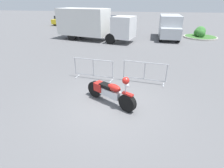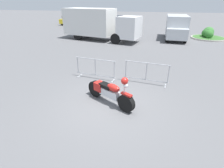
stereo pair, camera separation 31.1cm
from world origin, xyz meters
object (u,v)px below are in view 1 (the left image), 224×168
(parked_car_red, at_px, (92,21))
(pedestrian, at_px, (129,24))
(parked_car_blue, at_px, (76,20))
(crowd_barrier_far, at_px, (144,72))
(crowd_barrier_near, at_px, (93,69))
(delivery_van, at_px, (170,26))
(parked_car_white, at_px, (126,21))
(parked_car_black, at_px, (109,21))
(box_truck, at_px, (91,23))
(parked_car_yellow, at_px, (62,20))
(motorcycle, at_px, (110,92))

(parked_car_red, bearing_deg, pedestrian, -124.83)
(parked_car_blue, xyz_separation_m, parked_car_red, (2.66, 0.05, 0.01))
(crowd_barrier_far, relative_size, parked_car_blue, 0.47)
(crowd_barrier_far, bearing_deg, crowd_barrier_near, 180.00)
(delivery_van, xyz_separation_m, parked_car_white, (-5.43, 8.71, -0.50))
(parked_car_black, bearing_deg, crowd_barrier_far, -161.76)
(parked_car_black, height_order, parked_car_white, parked_car_black)
(box_truck, xyz_separation_m, parked_car_blue, (-5.67, 10.52, -0.87))
(parked_car_red, xyz_separation_m, parked_car_black, (2.66, 0.52, -0.02))
(parked_car_yellow, distance_m, parked_car_red, 5.37)
(parked_car_blue, bearing_deg, box_truck, -149.00)
(crowd_barrier_far, xyz_separation_m, pedestrian, (-2.13, 15.24, 0.37))
(crowd_barrier_far, height_order, parked_car_yellow, parked_car_yellow)
(crowd_barrier_near, distance_m, parked_car_white, 20.47)
(crowd_barrier_near, bearing_deg, parked_car_white, 91.37)
(parked_car_yellow, height_order, parked_car_red, parked_car_red)
(parked_car_black, xyz_separation_m, parked_car_white, (2.66, -0.09, -0.01))
(parked_car_yellow, bearing_deg, pedestrian, -112.40)
(crowd_barrier_near, bearing_deg, box_truck, 106.58)
(delivery_van, relative_size, parked_car_yellow, 1.18)
(box_truck, xyz_separation_m, pedestrian, (3.25, 5.77, -0.72))
(crowd_barrier_near, distance_m, crowd_barrier_far, 2.56)
(crowd_barrier_far, height_order, parked_car_blue, parked_car_blue)
(parked_car_yellow, height_order, parked_car_white, parked_car_white)
(box_truck, relative_size, parked_car_blue, 1.76)
(crowd_barrier_far, bearing_deg, parked_car_black, 105.53)
(motorcycle, bearing_deg, pedestrian, 123.00)
(box_truck, height_order, parked_car_yellow, box_truck)
(motorcycle, distance_m, delivery_van, 14.41)
(pedestrian, bearing_deg, parked_car_white, -80.86)
(parked_car_blue, relative_size, pedestrian, 2.69)
(crowd_barrier_near, relative_size, parked_car_white, 0.48)
(parked_car_blue, relative_size, parked_car_white, 1.03)
(motorcycle, distance_m, parked_car_yellow, 25.99)
(pedestrian, bearing_deg, crowd_barrier_far, 97.14)
(parked_car_yellow, xyz_separation_m, pedestrian, (11.58, -5.42, 0.19))
(motorcycle, relative_size, pedestrian, 1.25)
(parked_car_black, relative_size, parked_car_white, 1.02)
(crowd_barrier_far, bearing_deg, motorcycle, -120.62)
(motorcycle, xyz_separation_m, crowd_barrier_far, (1.28, 2.16, 0.05))
(box_truck, relative_size, pedestrian, 4.74)
(crowd_barrier_near, bearing_deg, motorcycle, -59.39)
(parked_car_yellow, bearing_deg, parked_car_white, -88.37)
(motorcycle, xyz_separation_m, box_truck, (-4.10, 11.63, 1.13))
(motorcycle, xyz_separation_m, parked_car_yellow, (-12.43, 22.83, 0.22))
(box_truck, xyz_separation_m, parked_car_red, (-3.00, 10.57, -0.86))
(motorcycle, bearing_deg, parked_car_white, 124.66)
(crowd_barrier_near, relative_size, box_truck, 0.27)
(box_truck, height_order, delivery_van, box_truck)
(delivery_van, relative_size, parked_car_red, 1.11)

